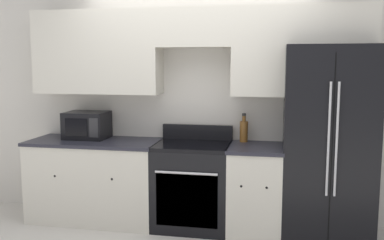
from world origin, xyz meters
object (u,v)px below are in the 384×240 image
object	(u,v)px
refrigerator	(327,142)
bottle	(244,131)
microwave	(87,125)
oven_range	(193,185)

from	to	relation	value
refrigerator	bottle	distance (m)	0.85
microwave	bottle	xyz separation A→B (m)	(1.73, 0.12, -0.03)
oven_range	microwave	distance (m)	1.35
refrigerator	microwave	bearing A→B (deg)	179.13
microwave	bottle	world-z (taller)	bottle
oven_range	microwave	size ratio (longest dim) A/B	2.31
refrigerator	microwave	size ratio (longest dim) A/B	4.15
refrigerator	bottle	xyz separation A→B (m)	(-0.84, 0.16, 0.06)
oven_range	bottle	bearing A→B (deg)	23.86
oven_range	microwave	xyz separation A→B (m)	(-1.21, 0.10, 0.59)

